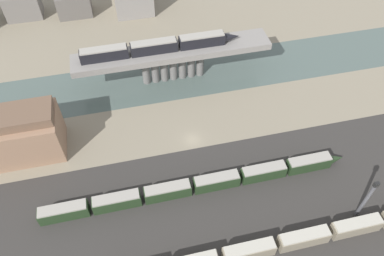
# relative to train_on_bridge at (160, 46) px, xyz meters

# --- Properties ---
(ground_plane) EXTENTS (400.00, 400.00, 0.00)m
(ground_plane) POSITION_rel_train_on_bridge_xyz_m (3.37, -24.65, -12.26)
(ground_plane) COLOR gray
(railbed_yard) EXTENTS (280.00, 42.00, 0.01)m
(railbed_yard) POSITION_rel_train_on_bridge_xyz_m (3.37, -48.65, -12.25)
(railbed_yard) COLOR #33302D
(railbed_yard) RESTS_ON ground
(river_water) EXTENTS (320.00, 18.89, 0.01)m
(river_water) POSITION_rel_train_on_bridge_xyz_m (3.37, -0.00, -12.26)
(river_water) COLOR #4C5B56
(river_water) RESTS_ON ground
(bridge) EXTENTS (56.19, 8.22, 10.58)m
(bridge) POSITION_rel_train_on_bridge_xyz_m (3.37, -0.00, -3.96)
(bridge) COLOR gray
(bridge) RESTS_ON ground
(train_on_bridge) EXTENTS (44.54, 3.01, 3.45)m
(train_on_bridge) POSITION_rel_train_on_bridge_xyz_m (0.00, 0.00, 0.00)
(train_on_bridge) COLOR black
(train_on_bridge) RESTS_ON bridge
(train_yard_near) EXTENTS (97.82, 2.71, 3.71)m
(train_yard_near) POSITION_rel_train_on_bridge_xyz_m (26.68, -56.94, -10.43)
(train_yard_near) COLOR gray
(train_yard_near) RESTS_ON ground
(train_yard_mid) EXTENTS (71.79, 2.82, 3.62)m
(train_yard_mid) POSITION_rel_train_on_bridge_xyz_m (1.21, -39.50, -10.48)
(train_yard_mid) COLOR #23381E
(train_yard_mid) RESTS_ON ground
(warehouse_building) EXTENTS (19.92, 11.68, 13.53)m
(warehouse_building) POSITION_rel_train_on_bridge_xyz_m (-38.24, -18.66, -5.83)
(warehouse_building) COLOR #937056
(warehouse_building) RESTS_ON ground
(signal_tower) EXTENTS (1.00, 0.75, 12.76)m
(signal_tower) POSITION_rel_train_on_bridge_xyz_m (33.88, -53.63, -5.75)
(signal_tower) COLOR #4C4C51
(signal_tower) RESTS_ON ground
(city_block_left) EXTENTS (12.01, 8.14, 8.91)m
(city_block_left) POSITION_rel_train_on_bridge_xyz_m (-41.68, 44.60, -7.80)
(city_block_left) COLOR slate
(city_block_left) RESTS_ON ground
(city_block_center) EXTENTS (11.63, 8.27, 8.08)m
(city_block_center) POSITION_rel_train_on_bridge_xyz_m (-24.16, 42.07, -8.22)
(city_block_center) COLOR #605B56
(city_block_center) RESTS_ON ground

